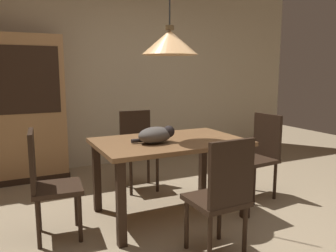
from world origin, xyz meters
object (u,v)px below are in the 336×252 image
(cat_sleeping, at_px, (156,135))
(pendant_lamp, at_px, (170,42))
(dining_table, at_px, (170,150))
(chair_far_back, at_px, (138,146))
(hutch_bookcase, at_px, (19,112))
(chair_left_side, at_px, (47,180))
(chair_right_side, at_px, (260,152))
(chair_near_front, at_px, (222,193))

(cat_sleeping, bearing_deg, pendant_lamp, 22.59)
(dining_table, relative_size, pendant_lamp, 1.08)
(chair_far_back, relative_size, hutch_bookcase, 0.50)
(chair_left_side, relative_size, hutch_bookcase, 0.50)
(chair_right_side, relative_size, chair_far_back, 1.00)
(chair_right_side, bearing_deg, hutch_bookcase, 143.07)
(chair_left_side, bearing_deg, chair_far_back, 37.55)
(dining_table, height_order, pendant_lamp, pendant_lamp)
(chair_near_front, xyz_separation_m, chair_left_side, (-1.13, 0.89, 0.00))
(chair_near_front, bearing_deg, chair_right_side, 38.20)
(chair_near_front, bearing_deg, chair_left_side, 141.93)
(dining_table, height_order, chair_left_side, chair_left_side)
(chair_far_back, bearing_deg, chair_left_side, -142.45)
(dining_table, relative_size, chair_left_side, 1.51)
(chair_left_side, height_order, chair_far_back, same)
(chair_near_front, height_order, cat_sleeping, chair_near_front)
(chair_left_side, relative_size, cat_sleeping, 2.34)
(hutch_bookcase, bearing_deg, chair_left_side, -86.15)
(chair_near_front, bearing_deg, cat_sleeping, 101.98)
(dining_table, bearing_deg, pendant_lamp, 180.00)
(chair_left_side, height_order, pendant_lamp, pendant_lamp)
(chair_right_side, relative_size, pendant_lamp, 0.72)
(pendant_lamp, height_order, hutch_bookcase, pendant_lamp)
(hutch_bookcase, bearing_deg, cat_sleeping, -59.92)
(chair_left_side, relative_size, pendant_lamp, 0.72)
(chair_near_front, distance_m, pendant_lamp, 1.45)
(cat_sleeping, distance_m, hutch_bookcase, 2.15)
(pendant_lamp, bearing_deg, chair_right_side, 0.37)
(chair_far_back, distance_m, hutch_bookcase, 1.60)
(chair_left_side, bearing_deg, chair_right_side, -0.01)
(chair_near_front, height_order, chair_far_back, same)
(pendant_lamp, bearing_deg, chair_far_back, 89.70)
(chair_right_side, distance_m, chair_far_back, 1.42)
(chair_near_front, relative_size, chair_left_side, 1.00)
(chair_right_side, bearing_deg, chair_near_front, -141.80)
(cat_sleeping, bearing_deg, hutch_bookcase, 120.08)
(hutch_bookcase, bearing_deg, chair_right_side, -36.93)
(chair_right_side, height_order, hutch_bookcase, hutch_bookcase)
(chair_left_side, distance_m, hutch_bookcase, 1.83)
(chair_left_side, distance_m, chair_far_back, 1.43)
(chair_left_side, relative_size, chair_far_back, 1.00)
(chair_left_side, distance_m, pendant_lamp, 1.61)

